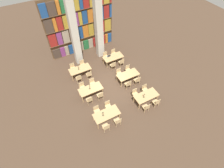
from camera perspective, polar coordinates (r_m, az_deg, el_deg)
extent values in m
plane|color=#4C3828|center=(14.47, -0.46, -1.06)|extent=(40.00, 40.00, 0.00)
cube|color=brown|center=(16.86, -10.24, 18.51)|extent=(6.34, 0.06, 5.50)
cube|color=brown|center=(18.36, -9.08, 11.15)|extent=(6.34, 0.35, 0.03)
cube|color=#47382D|center=(17.57, -17.55, 9.47)|extent=(0.69, 0.20, 1.00)
cube|color=#84387A|center=(17.63, -15.79, 10.11)|extent=(0.42, 0.20, 1.00)
cube|color=tan|center=(17.69, -14.56, 10.55)|extent=(0.34, 0.20, 1.00)
cube|color=navy|center=(17.76, -13.22, 11.02)|extent=(0.41, 0.20, 1.00)
cube|color=maroon|center=(17.87, -11.37, 11.66)|extent=(0.65, 0.20, 1.00)
cube|color=tan|center=(17.98, -9.85, 12.18)|extent=(0.27, 0.20, 1.00)
cube|color=#236B38|center=(18.09, -8.51, 12.62)|extent=(0.52, 0.20, 1.00)
cube|color=tan|center=(18.22, -7.02, 13.11)|extent=(0.44, 0.20, 1.00)
cube|color=maroon|center=(18.40, -5.23, 13.67)|extent=(0.67, 0.20, 1.00)
cube|color=orange|center=(18.57, -3.73, 14.14)|extent=(0.27, 0.20, 1.00)
cube|color=maroon|center=(18.67, -2.84, 14.41)|extent=(0.30, 0.20, 1.00)
cube|color=orange|center=(18.79, -1.88, 14.69)|extent=(0.26, 0.20, 1.00)
cube|color=navy|center=(18.93, -0.90, 14.98)|extent=(0.39, 0.20, 1.00)
cube|color=brown|center=(17.57, -9.63, 14.69)|extent=(6.34, 0.35, 0.03)
cube|color=maroon|center=(16.73, -18.79, 13.33)|extent=(0.65, 0.20, 1.20)
cube|color=#84387A|center=(16.80, -16.76, 14.05)|extent=(0.45, 0.20, 1.20)
cube|color=tan|center=(16.88, -14.84, 14.71)|extent=(0.59, 0.20, 1.20)
cube|color=#47382D|center=(17.01, -12.61, 15.45)|extent=(0.64, 0.20, 1.20)
cube|color=navy|center=(17.16, -10.51, 16.13)|extent=(0.57, 0.20, 1.20)
cube|color=orange|center=(17.30, -8.66, 16.70)|extent=(0.54, 0.20, 1.20)
cube|color=#B7932D|center=(17.46, -6.93, 17.22)|extent=(0.49, 0.20, 1.20)
cube|color=tan|center=(17.64, -5.15, 17.73)|extent=(0.53, 0.20, 1.20)
cube|color=maroon|center=(17.83, -3.44, 18.20)|extent=(0.53, 0.20, 1.20)
cube|color=#B7932D|center=(18.07, -1.53, 18.72)|extent=(0.65, 0.20, 1.20)
cube|color=brown|center=(16.85, -10.25, 18.55)|extent=(6.34, 0.35, 0.03)
cube|color=#47382D|center=(16.03, -19.96, 17.29)|extent=(0.69, 0.20, 1.18)
cube|color=orange|center=(16.09, -18.17, 17.91)|extent=(0.27, 0.20, 1.18)
cube|color=maroon|center=(16.15, -16.75, 18.38)|extent=(0.47, 0.20, 1.18)
cube|color=#B7932D|center=(16.26, -14.58, 19.08)|extent=(0.63, 0.20, 1.18)
cube|color=#84387A|center=(16.41, -12.18, 19.82)|extent=(0.68, 0.20, 1.18)
cube|color=#B7932D|center=(16.54, -10.37, 20.35)|extent=(0.29, 0.20, 1.18)
cube|color=navy|center=(16.65, -8.95, 20.75)|extent=(0.45, 0.20, 1.18)
cube|color=orange|center=(16.82, -7.14, 21.24)|extent=(0.49, 0.20, 1.18)
cube|color=#47382D|center=(16.96, -5.67, 21.63)|extent=(0.31, 0.20, 1.18)
cube|color=navy|center=(17.15, -3.92, 22.06)|extent=(0.61, 0.20, 1.18)
cube|color=maroon|center=(17.39, -1.92, 22.53)|extent=(0.52, 0.20, 1.18)
cube|color=navy|center=(17.56, -0.58, 22.84)|extent=(0.20, 0.20, 1.18)
cube|color=brown|center=(16.22, -10.95, 22.73)|extent=(6.34, 0.35, 0.03)
cube|color=navy|center=(15.43, -21.59, 21.38)|extent=(0.55, 0.20, 1.12)
cube|color=#47382D|center=(15.50, -19.21, 22.18)|extent=(0.67, 0.20, 1.12)
cube|color=orange|center=(15.59, -17.25, 22.80)|extent=(0.26, 0.20, 1.12)
cube|color=#236B38|center=(15.66, -15.82, 23.24)|extent=(0.38, 0.20, 1.12)
cube|color=#236B38|center=(15.78, -13.66, 23.87)|extent=(0.67, 0.20, 1.12)
cube|color=#B7932D|center=(15.92, -11.58, 24.44)|extent=(0.40, 0.20, 1.12)
cube|color=navy|center=(16.03, -10.19, 24.80)|extent=(0.29, 0.20, 1.12)
cube|color=maroon|center=(16.16, -8.62, 25.20)|extent=(0.51, 0.20, 1.12)
cube|color=#B7932D|center=(16.33, -6.75, 25.64)|extent=(0.39, 0.20, 1.12)
cube|color=beige|center=(15.20, -12.18, 15.68)|extent=(0.59, 0.59, 6.00)
cube|color=beige|center=(15.82, -4.36, 18.03)|extent=(0.59, 0.59, 6.00)
cube|color=tan|center=(12.14, -1.79, -9.79)|extent=(1.83, 0.88, 0.04)
cylinder|color=tan|center=(12.13, -4.56, -13.54)|extent=(0.07, 0.07, 0.69)
cylinder|color=tan|center=(12.49, 2.48, -10.35)|extent=(0.07, 0.07, 0.69)
cylinder|color=tan|center=(12.47, -6.00, -10.91)|extent=(0.07, 0.07, 0.69)
cylinder|color=tan|center=(12.82, 0.86, -7.91)|extent=(0.07, 0.07, 0.69)
cylinder|color=tan|center=(12.24, -3.21, -13.87)|extent=(0.04, 0.04, 0.40)
cylinder|color=tan|center=(12.30, -1.66, -13.18)|extent=(0.04, 0.04, 0.40)
cylinder|color=tan|center=(12.10, -2.47, -15.14)|extent=(0.04, 0.04, 0.40)
cylinder|color=tan|center=(12.16, -0.91, -14.43)|extent=(0.04, 0.04, 0.40)
cube|color=tan|center=(12.00, -2.09, -13.67)|extent=(0.42, 0.40, 0.04)
cube|color=tan|center=(11.72, -1.70, -13.86)|extent=(0.40, 0.03, 0.42)
cylinder|color=tan|center=(12.75, -3.71, -9.72)|extent=(0.04, 0.04, 0.40)
cylinder|color=tan|center=(12.69, -5.20, -10.36)|extent=(0.04, 0.04, 0.40)
cylinder|color=tan|center=(12.92, -4.37, -8.58)|extent=(0.04, 0.04, 0.40)
cylinder|color=tan|center=(12.86, -5.84, -9.21)|extent=(0.04, 0.04, 0.40)
cube|color=tan|center=(12.62, -4.84, -8.94)|extent=(0.42, 0.40, 0.04)
cube|color=tan|center=(12.52, -5.27, -7.74)|extent=(0.40, 0.03, 0.42)
cylinder|color=tan|center=(12.42, 0.58, -12.15)|extent=(0.04, 0.04, 0.40)
cylinder|color=tan|center=(12.51, 2.05, -11.46)|extent=(0.04, 0.04, 0.40)
cylinder|color=tan|center=(12.28, 1.36, -13.37)|extent=(0.04, 0.04, 0.40)
cylinder|color=tan|center=(12.37, 2.85, -12.66)|extent=(0.04, 0.04, 0.40)
cube|color=tan|center=(12.20, 1.74, -11.91)|extent=(0.42, 0.40, 0.04)
cube|color=tan|center=(11.92, 2.21, -12.04)|extent=(0.40, 0.03, 0.42)
cylinder|color=tan|center=(12.96, -0.12, -8.14)|extent=(0.04, 0.04, 0.40)
cylinder|color=tan|center=(12.87, -1.55, -8.78)|extent=(0.04, 0.04, 0.40)
cylinder|color=tan|center=(13.12, -0.82, -7.05)|extent=(0.04, 0.04, 0.40)
cylinder|color=tan|center=(13.04, -2.24, -7.66)|extent=(0.04, 0.04, 0.40)
cube|color=tan|center=(12.81, -1.20, -7.36)|extent=(0.42, 0.40, 0.04)
cube|color=tan|center=(12.71, -1.60, -6.17)|extent=(0.40, 0.03, 0.42)
cylinder|color=brown|center=(12.06, -2.92, -10.16)|extent=(0.14, 0.14, 0.01)
cylinder|color=brown|center=(11.92, -2.96, -9.73)|extent=(0.02, 0.02, 0.33)
cone|color=brown|center=(11.75, -2.99, -9.22)|extent=(0.11, 0.11, 0.07)
cube|color=tan|center=(13.28, 11.15, -3.74)|extent=(1.83, 0.88, 0.04)
cylinder|color=tan|center=(13.06, 8.87, -7.23)|extent=(0.07, 0.07, 0.69)
cylinder|color=tan|center=(13.81, 14.59, -4.35)|extent=(0.07, 0.07, 0.69)
cylinder|color=tan|center=(13.38, 7.14, -5.00)|extent=(0.07, 0.07, 0.69)
cylinder|color=tan|center=(14.11, 12.81, -2.31)|extent=(0.07, 0.07, 0.69)
cylinder|color=tan|center=(13.19, 9.71, -7.68)|extent=(0.04, 0.04, 0.40)
cylinder|color=tan|center=(13.34, 10.98, -7.04)|extent=(0.04, 0.04, 0.40)
cylinder|color=tan|center=(13.06, 10.56, -8.76)|extent=(0.04, 0.04, 0.40)
cylinder|color=tan|center=(13.21, 11.84, -8.10)|extent=(0.04, 0.04, 0.40)
cube|color=tan|center=(13.02, 10.91, -7.35)|extent=(0.42, 0.40, 0.04)
cube|color=tan|center=(12.76, 11.54, -7.37)|extent=(0.40, 0.03, 0.42)
cylinder|color=tan|center=(13.76, 8.62, -4.10)|extent=(0.04, 0.04, 0.40)
cylinder|color=tan|center=(13.61, 7.37, -4.69)|extent=(0.04, 0.04, 0.40)
cylinder|color=tan|center=(13.92, 7.84, -3.13)|extent=(0.04, 0.04, 0.40)
cylinder|color=tan|center=(13.77, 6.59, -3.70)|extent=(0.04, 0.04, 0.40)
cube|color=tan|center=(13.59, 7.70, -3.33)|extent=(0.42, 0.40, 0.04)
cube|color=tan|center=(13.50, 7.37, -2.19)|extent=(0.40, 0.03, 0.42)
cylinder|color=tan|center=(13.59, 12.87, -6.08)|extent=(0.04, 0.04, 0.40)
cylinder|color=tan|center=(13.76, 14.05, -5.46)|extent=(0.04, 0.04, 0.40)
cylinder|color=tan|center=(13.46, 13.73, -7.10)|extent=(0.04, 0.04, 0.40)
cylinder|color=tan|center=(13.63, 14.92, -6.47)|extent=(0.04, 0.04, 0.40)
cube|color=tan|center=(13.43, 14.06, -5.73)|extent=(0.42, 0.40, 0.04)
cube|color=tan|center=(13.18, 14.73, -5.71)|extent=(0.40, 0.03, 0.42)
cylinder|color=tan|center=(14.16, 11.66, -2.67)|extent=(0.04, 0.04, 0.40)
cylinder|color=tan|center=(14.00, 10.48, -3.23)|extent=(0.04, 0.04, 0.40)
cylinder|color=tan|center=(14.31, 10.87, -1.74)|extent=(0.04, 0.04, 0.40)
cylinder|color=tan|center=(14.15, 9.70, -2.28)|extent=(0.04, 0.04, 0.40)
cube|color=tan|center=(13.99, 10.81, -1.91)|extent=(0.42, 0.40, 0.04)
cube|color=tan|center=(13.90, 10.50, -0.79)|extent=(0.40, 0.03, 0.42)
cylinder|color=brown|center=(13.13, 10.32, -4.20)|extent=(0.14, 0.14, 0.01)
cylinder|color=brown|center=(13.00, 10.42, -3.76)|extent=(0.02, 0.02, 0.31)
cone|color=brown|center=(12.85, 10.53, -3.25)|extent=(0.11, 0.11, 0.07)
cube|color=tan|center=(13.53, -7.01, -1.64)|extent=(1.83, 0.88, 0.04)
cylinder|color=tan|center=(13.46, -9.51, -4.96)|extent=(0.07, 0.07, 0.69)
cylinder|color=tan|center=(13.78, -3.10, -2.37)|extent=(0.07, 0.07, 0.69)
cylinder|color=tan|center=(13.90, -10.62, -2.83)|extent=(0.07, 0.07, 0.69)
cylinder|color=tan|center=(14.21, -4.39, -0.36)|extent=(0.07, 0.07, 0.69)
cylinder|color=tan|center=(13.53, -8.34, -5.36)|extent=(0.04, 0.04, 0.40)
cylinder|color=tan|center=(13.59, -6.94, -4.79)|extent=(0.04, 0.04, 0.40)
cylinder|color=tan|center=(13.33, -7.77, -6.41)|extent=(0.04, 0.04, 0.40)
cylinder|color=tan|center=(13.39, -6.35, -5.83)|extent=(0.04, 0.04, 0.40)
cube|color=tan|center=(13.28, -7.44, -5.03)|extent=(0.42, 0.40, 0.04)
cube|color=tan|center=(12.99, -7.22, -5.02)|extent=(0.40, 0.03, 0.42)
cylinder|color=tan|center=(14.17, -8.53, -1.96)|extent=(0.04, 0.04, 0.40)
cylinder|color=tan|center=(14.12, -9.87, -2.48)|extent=(0.04, 0.04, 0.40)
cylinder|color=tan|center=(14.39, -9.05, -1.03)|extent=(0.04, 0.04, 0.40)
cylinder|color=tan|center=(14.33, -10.37, -1.55)|extent=(0.04, 0.04, 0.40)
cube|color=tan|center=(14.08, -9.57, -1.18)|extent=(0.42, 0.40, 0.04)
cube|color=tan|center=(14.03, -9.97, -0.06)|extent=(0.40, 0.03, 0.42)
cylinder|color=tan|center=(13.69, -4.93, -3.97)|extent=(0.04, 0.04, 0.40)
cylinder|color=tan|center=(13.77, -3.57, -3.41)|extent=(0.04, 0.04, 0.40)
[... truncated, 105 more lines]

